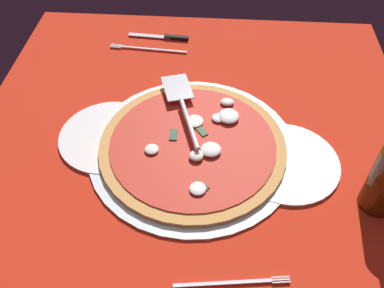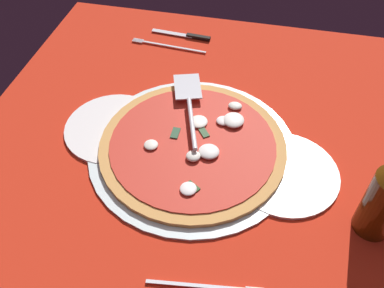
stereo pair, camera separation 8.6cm
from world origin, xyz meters
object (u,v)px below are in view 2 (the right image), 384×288
object	(u,v)px
dinner_plate_left	(285,173)
pizza_server	(190,103)
dinner_plate_right	(114,128)
pizza	(193,145)
place_setting_near	(178,42)

from	to	relation	value
dinner_plate_left	pizza_server	xyz separation A→B (cm)	(22.45, -12.81, 3.42)
dinner_plate_right	dinner_plate_left	bearing A→B (deg)	172.88
pizza	pizza_server	size ratio (longest dim) A/B	1.62
dinner_plate_right	pizza_server	xyz separation A→B (cm)	(-15.40, -8.08, 3.42)
dinner_plate_right	place_setting_near	distance (cm)	36.53
pizza	pizza_server	bearing A→B (deg)	-73.42
dinner_plate_left	dinner_plate_right	world-z (taller)	same
dinner_plate_left	place_setting_near	bearing A→B (deg)	-51.79
place_setting_near	dinner_plate_left	bearing A→B (deg)	132.48
pizza_server	place_setting_near	distance (cm)	29.83
pizza_server	dinner_plate_left	bearing A→B (deg)	-137.29
pizza	pizza_server	world-z (taller)	pizza_server
dinner_plate_left	place_setting_near	distance (cm)	51.93
dinner_plate_right	pizza_server	distance (cm)	17.73
pizza	place_setting_near	world-z (taller)	pizza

